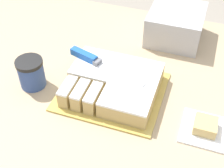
% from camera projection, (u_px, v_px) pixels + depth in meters
% --- Properties ---
extents(cake_board, '(0.31, 0.27, 0.01)m').
position_uv_depth(cake_board, '(112.00, 91.00, 0.95)').
color(cake_board, gold).
rests_on(cake_board, countertop).
extents(cake, '(0.27, 0.23, 0.06)m').
position_uv_depth(cake, '(114.00, 83.00, 0.93)').
color(cake, tan).
rests_on(cake, cake_board).
extents(knife, '(0.26, 0.10, 0.02)m').
position_uv_depth(knife, '(92.00, 59.00, 0.95)').
color(knife, silver).
rests_on(knife, cake).
extents(coffee_cup, '(0.08, 0.08, 0.09)m').
position_uv_depth(coffee_cup, '(32.00, 72.00, 0.95)').
color(coffee_cup, '#334C8C').
rests_on(coffee_cup, countertop).
extents(paper_napkin, '(0.12, 0.12, 0.01)m').
position_uv_depth(paper_napkin, '(204.00, 130.00, 0.84)').
color(paper_napkin, white).
rests_on(paper_napkin, countertop).
extents(brownie, '(0.06, 0.06, 0.03)m').
position_uv_depth(brownie, '(205.00, 126.00, 0.83)').
color(brownie, tan).
rests_on(brownie, paper_napkin).
extents(storage_box, '(0.19, 0.20, 0.11)m').
position_uv_depth(storage_box, '(176.00, 25.00, 1.12)').
color(storage_box, '#B2B2B7').
rests_on(storage_box, countertop).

